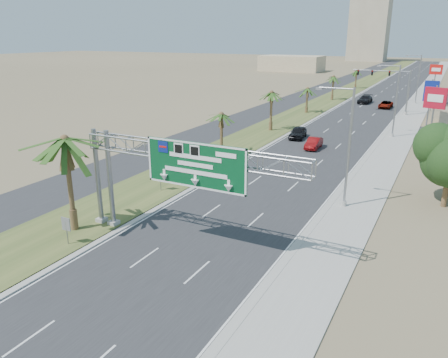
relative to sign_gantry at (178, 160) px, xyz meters
name	(u,v)px	position (x,y,z in m)	size (l,w,h in m)	color
ground	(91,327)	(1.06, -9.93, -6.06)	(600.00, 600.00, 0.00)	#8C7A59
road	(392,91)	(1.06, 100.07, -6.05)	(12.00, 300.00, 0.02)	#28282B
sidewalk_right	(427,92)	(9.56, 100.07, -6.01)	(4.00, 300.00, 0.10)	#9E9B93
median_grass	(353,88)	(-8.94, 100.07, -6.00)	(7.00, 300.00, 0.12)	#3A4F22
opposing_road	(328,87)	(-15.94, 100.07, -6.05)	(8.00, 300.00, 0.02)	#28282B
sign_gantry	(178,160)	(0.00, 0.00, 0.00)	(16.75, 1.24, 7.50)	gray
palm_near	(65,140)	(-8.14, -1.93, 0.87)	(5.70, 5.70, 8.35)	brown
palm_row_b	(221,115)	(-8.44, 22.07, -1.16)	(3.99, 3.99, 5.95)	brown
palm_row_c	(272,93)	(-8.44, 38.07, -0.39)	(3.99, 3.99, 6.75)	brown
palm_row_d	(308,89)	(-8.44, 56.07, -1.64)	(3.99, 3.99, 5.45)	brown
palm_row_e	(334,77)	(-8.44, 75.07, -0.97)	(3.99, 3.99, 6.15)	brown
palm_row_f	(357,71)	(-8.44, 100.07, -1.35)	(3.99, 3.99, 5.75)	brown
streetlight_near	(346,153)	(8.36, 12.07, -1.36)	(3.27, 0.44, 10.00)	gray
streetlight_mid	(394,104)	(8.36, 42.07, -1.36)	(3.27, 0.44, 10.00)	gray
streetlight_far	(417,81)	(8.36, 78.07, -1.36)	(3.27, 0.44, 10.00)	gray
signal_mast	(397,88)	(6.23, 62.05, -1.21)	(10.28, 0.71, 8.00)	gray
median_signback_a	(66,226)	(-6.74, -3.93, -4.61)	(0.75, 0.08, 2.08)	gray
median_signback_b	(160,177)	(-7.44, 8.07, -4.61)	(0.75, 0.08, 2.08)	gray
tower_distant	(369,28)	(-30.94, 240.07, 11.44)	(20.00, 16.00, 35.00)	tan
building_distant_left	(292,63)	(-43.94, 150.07, -3.06)	(24.00, 14.00, 6.00)	tan
car_left_lane	(298,133)	(-3.15, 35.11, -5.24)	(1.92, 4.78, 1.63)	black
car_mid_lane	(314,143)	(0.53, 30.40, -5.36)	(1.48, 4.24, 1.40)	maroon
car_right_lane	(386,105)	(3.86, 68.84, -5.37)	(2.28, 4.95, 1.37)	gray
car_far	(365,99)	(-1.04, 73.73, -5.24)	(2.29, 5.64, 1.64)	black
pole_sign_red_near	(435,102)	(13.72, 32.16, 0.56)	(2.39, 0.93, 8.47)	gray
pole_sign_blue	(431,93)	(12.54, 48.02, -0.30)	(2.02, 0.60, 7.77)	gray
pole_sign_red_far	(436,74)	(11.99, 68.91, 0.96)	(2.22, 0.59, 8.87)	gray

